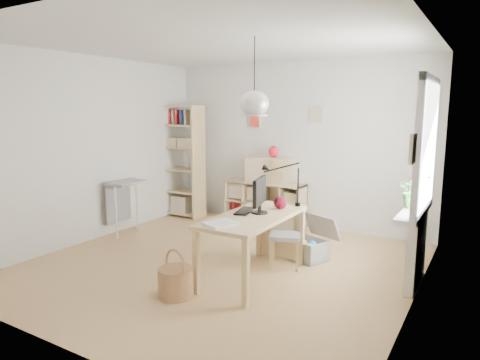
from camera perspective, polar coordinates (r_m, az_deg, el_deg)
The scene contains 20 objects.
ground at distance 5.49m, azimuth -2.55°, elevation -11.24°, with size 4.50×4.50×0.00m, color tan.
room_shell at distance 4.72m, azimuth 1.92°, elevation 10.21°, with size 4.50×4.50×4.50m.
window_unit at distance 4.94m, azimuth 23.70°, elevation 4.15°, with size 0.07×1.16×1.46m.
radiator at distance 5.16m, azimuth 22.46°, elevation -8.64°, with size 0.10×0.80×0.80m, color white.
windowsill at distance 5.05m, azimuth 22.20°, elevation -3.93°, with size 0.22×1.20×0.06m, color white.
desk at distance 4.89m, azimuth 1.83°, elevation -5.74°, with size 0.70×1.50×0.75m.
cube_shelf at distance 7.36m, azimuth 3.29°, elevation -3.45°, with size 1.40×0.38×0.72m.
tall_bookshelf at distance 7.84m, azimuth -7.83°, elevation 3.13°, with size 0.80×0.38×2.00m.
side_table at distance 6.84m, azimuth -15.35°, elevation -1.59°, with size 0.40×0.55×0.85m.
chair at distance 5.38m, azimuth 6.07°, elevation -6.86°, with size 0.48×0.48×0.76m.
wicker_basket at distance 4.62m, azimuth -8.55°, elevation -13.19°, with size 0.37×0.37×0.51m.
storage_chest at distance 5.74m, azimuth 9.12°, elevation -8.51°, with size 0.69×0.73×0.55m.
monitor at distance 4.90m, azimuth 2.64°, elevation -1.80°, with size 0.19×0.47×0.41m.
keyboard at distance 5.01m, azimuth 0.60°, elevation -4.16°, with size 0.15×0.39×0.02m, color black.
task_lamp at distance 5.32m, azimuth 5.22°, elevation 0.28°, with size 0.47×0.18×0.51m.
yarn_ball at distance 5.15m, azimuth 5.38°, elevation -3.05°, with size 0.15×0.15×0.15m, color #450914.
paper_tray at distance 4.44m, azimuth -2.57°, elevation -5.85°, with size 0.25×0.32×0.03m, color white.
drawer_chest at distance 7.16m, azimuth 3.90°, elevation 1.36°, with size 0.75×0.34×0.43m, color tan.
red_vase at distance 7.09m, azimuth 4.53°, elevation 3.79°, with size 0.16×0.16×0.19m, color maroon.
potted_plant at distance 5.07m, azimuth 22.24°, elevation -1.36°, with size 0.34×0.29×0.38m, color #31712A.
Camera 1 is at (2.83, -4.28, 1.94)m, focal length 32.00 mm.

